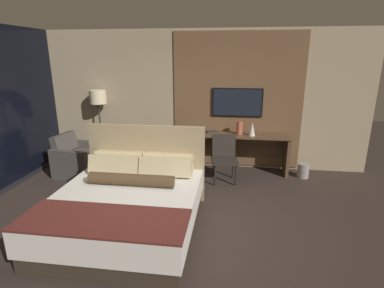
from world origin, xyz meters
name	(u,v)px	position (x,y,z in m)	size (l,w,h in m)	color
ground_plane	(162,228)	(0.00, 0.00, 0.00)	(16.00, 16.00, 0.00)	#332823
wall_back_tv_panel	(196,100)	(0.14, 2.59, 1.40)	(7.20, 0.09, 2.80)	tan
bed	(128,204)	(-0.46, -0.02, 0.34)	(1.89, 2.10, 1.23)	#33281E
desk	(235,145)	(0.98, 2.32, 0.54)	(2.07, 0.50, 0.79)	brown
tv	(237,102)	(0.98, 2.52, 1.39)	(1.01, 0.04, 0.57)	black
desk_chair	(224,155)	(0.77, 1.80, 0.51)	(0.53, 0.53, 0.86)	#28231E
armchair_by_window	(79,160)	(-2.10, 1.72, 0.28)	(0.87, 0.89, 0.82)	#47423D
floor_lamp	(98,103)	(-1.88, 2.34, 1.34)	(0.34, 0.34, 1.61)	#282623
vase_tall	(239,128)	(1.05, 2.29, 0.92)	(0.12, 0.12, 0.26)	#B2563D
vase_short	(252,129)	(1.29, 2.20, 0.92)	(0.13, 0.13, 0.26)	silver
book	(212,132)	(0.50, 2.35, 0.80)	(0.25, 0.20, 0.03)	#332D28
waste_bin	(303,171)	(2.30, 2.13, 0.14)	(0.22, 0.22, 0.28)	gray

